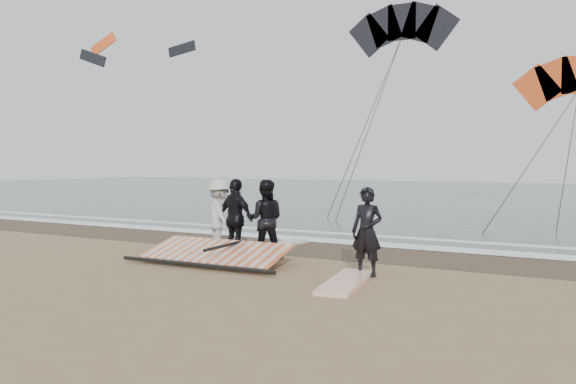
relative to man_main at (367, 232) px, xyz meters
The scene contains 12 objects.
ground 2.44m from the man_main, 132.24° to the right, with size 120.00×120.00×0.00m, color #8C704C.
sea 31.37m from the man_main, 92.78° to the left, with size 120.00×54.00×0.02m, color #233838.
wet_sand 3.33m from the man_main, 118.36° to the left, with size 120.00×2.80×0.01m, color #4C3D2B.
foam_near 4.58m from the man_main, 109.84° to the left, with size 120.00×0.90×0.01m, color white.
foam_far 6.18m from the man_main, 104.42° to the left, with size 120.00×0.45×0.01m, color white.
man_main is the anchor object (origin of this frame).
board_white 1.28m from the man_main, 94.35° to the right, with size 0.63×2.24×0.09m, color silver.
board_cream 4.57m from the man_main, 142.62° to the left, with size 0.57×2.12×0.09m, color beige.
trio_cluster 3.74m from the man_main, 167.76° to the left, with size 2.69×1.32×1.93m.
sail_rig 3.67m from the man_main, behind, with size 3.97×1.78×0.49m.
kite_dark 22.64m from the man_main, 104.98° to the left, with size 6.96×5.34×14.02m.
distant_kites 43.80m from the man_main, 140.34° to the left, with size 8.81×6.12×3.52m.
Camera 1 is at (5.47, -9.13, 2.32)m, focal length 35.00 mm.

